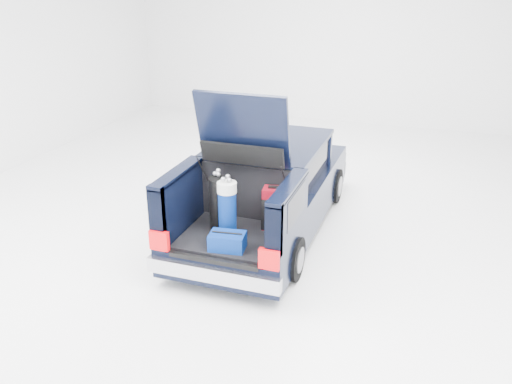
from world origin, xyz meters
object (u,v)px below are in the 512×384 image
at_px(black_golf_bag, 218,203).
at_px(blue_golf_bag, 227,209).
at_px(red_suitcase, 277,209).
at_px(blue_duffel, 227,241).
at_px(car, 268,188).

bearing_deg(black_golf_bag, blue_golf_bag, -59.03).
relative_size(red_suitcase, black_golf_bag, 0.72).
xyz_separation_m(black_golf_bag, blue_golf_bag, (0.20, -0.15, 0.01)).
bearing_deg(red_suitcase, blue_golf_bag, -150.55).
height_order(blue_golf_bag, blue_duffel, blue_golf_bag).
relative_size(car, blue_golf_bag, 5.34).
bearing_deg(car, red_suitcase, -67.28).
bearing_deg(blue_golf_bag, car, 91.60).
bearing_deg(red_suitcase, blue_duffel, -126.38).
bearing_deg(blue_duffel, red_suitcase, 54.47).
bearing_deg(blue_duffel, blue_golf_bag, 103.64).
relative_size(black_golf_bag, blue_duffel, 1.76).
xyz_separation_m(red_suitcase, blue_golf_bag, (-0.55, -0.43, 0.10)).
relative_size(blue_golf_bag, blue_duffel, 1.78).
distance_m(red_suitcase, blue_duffel, 0.90).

